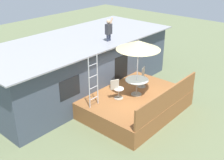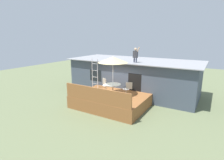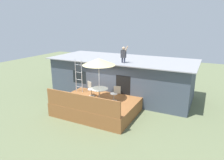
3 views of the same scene
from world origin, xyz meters
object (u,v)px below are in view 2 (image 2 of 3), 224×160
Objects in this scene: patio_umbrella at (113,60)px; person_figure at (136,54)px; step_ladder at (95,74)px; patio_chair_left at (105,85)px; patio_chair_right at (127,89)px; patio_table at (113,87)px.

person_figure is (0.59, 2.19, 0.21)m from patio_umbrella.
step_ladder is 1.98× the size of person_figure.
step_ladder is 2.39× the size of patio_chair_left.
patio_umbrella is at bearing -20.77° from step_ladder.
person_figure reaches higher than patio_chair_right.
step_ladder is at bearing -28.57° from patio_chair_right.
patio_chair_right reaches higher than patio_table.
person_figure is at bearing 29.32° from step_ladder.
person_figure is 1.21× the size of patio_chair_right.
step_ladder is 2.39× the size of patio_chair_right.
step_ladder is 1.33m from patio_chair_left.
patio_chair_left is 1.00× the size of patio_chair_right.
patio_table is at bearing -20.77° from step_ladder.
patio_umbrella is 1.15× the size of step_ladder.
patio_chair_right is (0.88, 0.32, -1.89)m from patio_umbrella.
patio_umbrella is (0.00, 0.00, 1.76)m from patio_table.
step_ladder is at bearing 159.23° from patio_table.
patio_chair_left is (1.12, -0.33, -0.64)m from step_ladder.
patio_chair_left and patio_chair_right have the same top height.
patio_chair_right is at bearing 20.03° from patio_umbrella.
patio_umbrella reaches higher than patio_table.
patio_chair_right is at bearing 22.76° from patio_chair_left.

